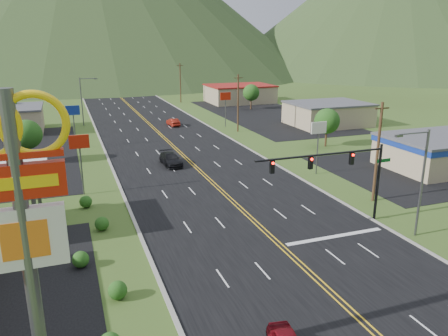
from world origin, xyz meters
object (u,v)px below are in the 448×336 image
object	(u,v)px
traffic_signal	(341,167)
car_dark_mid	(171,160)
streetlight_east	(420,177)
pylon_sign	(21,208)
car_red_far	(173,122)
streetlight_west	(83,98)

from	to	relation	value
traffic_signal	car_dark_mid	world-z (taller)	traffic_signal
traffic_signal	streetlight_east	xyz separation A→B (m)	(4.70, -4.00, -0.15)
streetlight_east	car_dark_mid	distance (m)	31.36
streetlight_east	car_dark_mid	world-z (taller)	streetlight_east
pylon_sign	car_dark_mid	xyz separation A→B (m)	(14.25, 35.75, -8.54)
traffic_signal	car_red_far	distance (m)	50.37
traffic_signal	car_red_far	world-z (taller)	traffic_signal
pylon_sign	streetlight_west	xyz separation A→B (m)	(5.32, 68.00, -4.12)
car_dark_mid	car_red_far	world-z (taller)	car_dark_mid
streetlight_east	car_red_far	size ratio (longest dim) A/B	2.14
traffic_signal	car_dark_mid	size ratio (longest dim) A/B	2.49
streetlight_east	car_red_far	world-z (taller)	streetlight_east
streetlight_east	car_dark_mid	xyz separation A→B (m)	(-13.93, 27.75, -4.42)
pylon_sign	traffic_signal	xyz separation A→B (m)	(23.48, 12.00, -3.97)
pylon_sign	traffic_signal	bearing A→B (deg)	27.06
streetlight_east	streetlight_west	world-z (taller)	same
car_dark_mid	car_red_far	size ratio (longest dim) A/B	1.25
traffic_signal	streetlight_east	world-z (taller)	streetlight_east
car_dark_mid	streetlight_east	bearing A→B (deg)	-65.62
streetlight_west	car_red_far	bearing A→B (deg)	-20.74
traffic_signal	streetlight_east	size ratio (longest dim) A/B	1.46
pylon_sign	streetlight_east	world-z (taller)	pylon_sign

